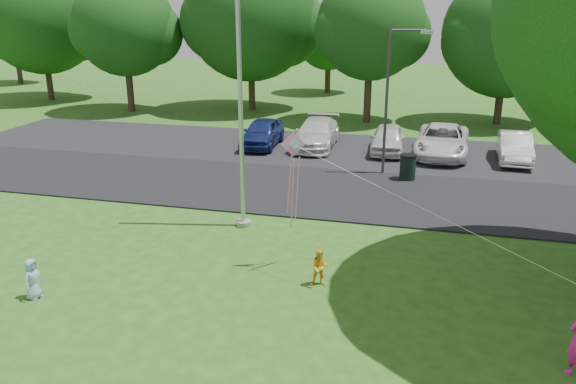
% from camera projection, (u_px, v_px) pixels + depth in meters
% --- Properties ---
extents(ground, '(120.00, 120.00, 0.00)m').
position_uv_depth(ground, '(321.00, 320.00, 12.64)').
color(ground, '#285B18').
rests_on(ground, ground).
extents(park_road, '(60.00, 6.00, 0.06)m').
position_uv_depth(park_road, '(367.00, 194.00, 20.91)').
color(park_road, black).
rests_on(park_road, ground).
extents(parking_strip, '(42.00, 7.00, 0.06)m').
position_uv_depth(parking_strip, '(382.00, 152.00, 26.90)').
color(parking_strip, black).
rests_on(parking_strip, ground).
extents(flagpole, '(0.50, 0.50, 10.00)m').
position_uv_depth(flagpole, '(240.00, 96.00, 16.73)').
color(flagpole, '#B7BABF').
rests_on(flagpole, ground).
extents(street_lamp, '(1.67, 0.47, 5.97)m').
position_uv_depth(street_lamp, '(393.00, 88.00, 22.41)').
color(street_lamp, '#3F3F44').
rests_on(street_lamp, ground).
extents(trash_can, '(0.68, 0.68, 1.07)m').
position_uv_depth(trash_can, '(408.00, 168.00, 22.52)').
color(trash_can, black).
rests_on(trash_can, ground).
extents(tree_row, '(64.35, 11.94, 10.88)m').
position_uv_depth(tree_row, '(428.00, 24.00, 32.77)').
color(tree_row, '#332316').
rests_on(tree_row, ground).
extents(horizon_trees, '(77.46, 7.20, 7.02)m').
position_uv_depth(horizon_trees, '(462.00, 40.00, 41.52)').
color(horizon_trees, '#332316').
rests_on(horizon_trees, ground).
extents(parked_cars, '(13.43, 5.17, 1.40)m').
position_uv_depth(parked_cars, '(381.00, 138.00, 26.67)').
color(parked_cars, navy).
rests_on(parked_cars, ground).
extents(child_yellow, '(0.56, 0.48, 0.98)m').
position_uv_depth(child_yellow, '(320.00, 268.00, 14.04)').
color(child_yellow, yellow).
rests_on(child_yellow, ground).
extents(child_blue, '(0.37, 0.53, 1.02)m').
position_uv_depth(child_blue, '(32.00, 279.00, 13.42)').
color(child_blue, '#92B8E0').
rests_on(child_blue, ground).
extents(kite, '(6.65, 3.48, 2.69)m').
position_uv_depth(kite, '(299.00, 163.00, 14.18)').
color(kite, pink).
rests_on(kite, ground).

